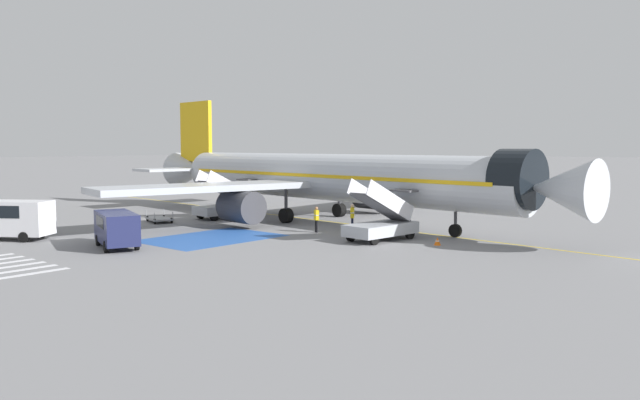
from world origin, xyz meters
TOP-DOWN VIEW (x-y plane):
  - ground_plane at (0.00, 0.00)m, footprint 600.00×600.00m
  - apron_leadline_yellow at (0.88, -0.83)m, footprint 76.36×7.12m
  - apron_stand_patch_blue at (0.88, -12.21)m, footprint 5.82×8.28m
  - apron_walkway_bar_3 at (0.88, -24.60)m, footprint 0.44×3.60m
  - apron_walkway_bar_4 at (2.08, -24.60)m, footprint 0.44×3.60m
  - apron_walkway_bar_5 at (3.28, -24.60)m, footprint 0.44×3.60m
  - airliner at (0.19, -0.76)m, footprint 41.93×33.74m
  - boarding_stairs_forward at (9.43, -5.93)m, footprint 2.62×5.38m
  - boarding_stairs_aft at (-6.83, -4.45)m, footprint 2.62×5.38m
  - fuel_tanker at (-5.52, 22.01)m, footprint 9.86×3.27m
  - service_van_0 at (-8.11, -20.85)m, footprint 5.50×4.60m
  - service_van_1 at (-0.23, -18.12)m, footprint 4.69×3.22m
  - baggage_cart at (-8.53, -9.53)m, footprint 2.95×2.28m
  - ground_crew_0 at (4.18, -5.97)m, footprint 0.49×0.41m
  - ground_crew_1 at (5.58, -3.88)m, footprint 0.42×0.49m
  - traffic_cone_0 at (13.03, -5.39)m, footprint 0.41×0.41m

SIDE VIEW (x-z plane):
  - ground_plane at x=0.00m, z-range 0.00..0.00m
  - apron_leadline_yellow at x=0.88m, z-range 0.00..0.01m
  - apron_stand_patch_blue at x=0.88m, z-range 0.00..0.01m
  - apron_walkway_bar_3 at x=0.88m, z-range 0.00..0.01m
  - apron_walkway_bar_4 at x=2.08m, z-range 0.00..0.01m
  - apron_walkway_bar_5 at x=3.28m, z-range 0.00..0.01m
  - traffic_cone_0 at x=13.03m, z-range 0.00..0.46m
  - baggage_cart at x=-8.53m, z-range -0.18..0.69m
  - boarding_stairs_forward at x=9.43m, z-range -0.95..2.89m
  - boarding_stairs_aft at x=-6.83m, z-range -0.98..2.93m
  - ground_crew_0 at x=4.18m, z-range 0.13..1.86m
  - ground_crew_1 at x=5.58m, z-range 0.15..2.01m
  - service_van_1 at x=-0.23m, z-range 0.20..2.23m
  - service_van_0 at x=-8.11m, z-range 0.22..2.63m
  - fuel_tanker at x=-5.52m, z-range 0.01..3.28m
  - airliner at x=0.19m, z-range -1.66..8.33m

